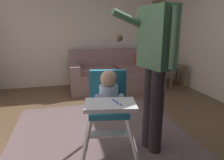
{
  "coord_description": "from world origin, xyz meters",
  "views": [
    {
      "loc": [
        -0.58,
        -2.15,
        1.29
      ],
      "look_at": [
        -0.11,
        -0.24,
        0.79
      ],
      "focal_mm": 31.14,
      "sensor_mm": 36.0,
      "label": 1
    }
  ],
  "objects_px": {
    "couch": "(115,74)",
    "side_table": "(175,71)",
    "adult_standing": "(155,63)",
    "high_chair": "(109,100)",
    "sippy_cup": "(174,63)"
  },
  "relations": [
    {
      "from": "couch",
      "to": "side_table",
      "type": "height_order",
      "value": "couch"
    },
    {
      "from": "adult_standing",
      "to": "side_table",
      "type": "distance_m",
      "value": 2.67
    },
    {
      "from": "adult_standing",
      "to": "side_table",
      "type": "bearing_deg",
      "value": -138.31
    },
    {
      "from": "high_chair",
      "to": "sippy_cup",
      "type": "height_order",
      "value": "high_chair"
    },
    {
      "from": "adult_standing",
      "to": "side_table",
      "type": "xyz_separation_m",
      "value": [
        1.55,
        2.1,
        -0.59
      ]
    },
    {
      "from": "sippy_cup",
      "to": "adult_standing",
      "type": "bearing_deg",
      "value": -126.0
    },
    {
      "from": "side_table",
      "to": "sippy_cup",
      "type": "xyz_separation_m",
      "value": [
        -0.03,
        0.0,
        0.19
      ]
    },
    {
      "from": "couch",
      "to": "adult_standing",
      "type": "xyz_separation_m",
      "value": [
        -0.21,
        -2.38,
        0.64
      ]
    },
    {
      "from": "sippy_cup",
      "to": "high_chair",
      "type": "bearing_deg",
      "value": -132.67
    },
    {
      "from": "couch",
      "to": "side_table",
      "type": "xyz_separation_m",
      "value": [
        1.34,
        -0.28,
        0.05
      ]
    },
    {
      "from": "couch",
      "to": "high_chair",
      "type": "relative_size",
      "value": 2.09
    },
    {
      "from": "side_table",
      "to": "adult_standing",
      "type": "bearing_deg",
      "value": -126.45
    },
    {
      "from": "side_table",
      "to": "couch",
      "type": "bearing_deg",
      "value": 168.04
    },
    {
      "from": "couch",
      "to": "side_table",
      "type": "bearing_deg",
      "value": 78.04
    },
    {
      "from": "side_table",
      "to": "sippy_cup",
      "type": "relative_size",
      "value": 5.2
    }
  ]
}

